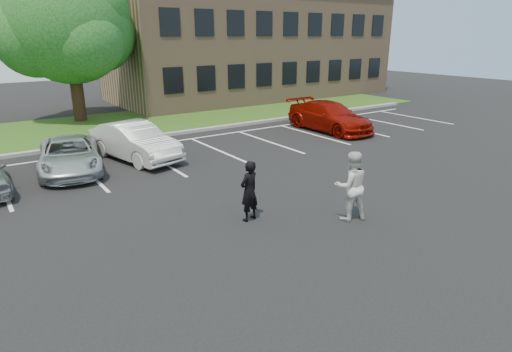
# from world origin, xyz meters

# --- Properties ---
(ground_plane) EXTENTS (90.00, 90.00, 0.00)m
(ground_plane) POSITION_xyz_m (0.00, 0.00, 0.00)
(ground_plane) COLOR black
(ground_plane) RESTS_ON ground
(curb) EXTENTS (40.00, 0.30, 0.15)m
(curb) POSITION_xyz_m (0.00, 12.00, 0.07)
(curb) COLOR #969691
(curb) RESTS_ON ground
(grass_strip) EXTENTS (44.00, 8.00, 0.08)m
(grass_strip) POSITION_xyz_m (0.00, 16.00, 0.04)
(grass_strip) COLOR #2E501C
(grass_strip) RESTS_ON ground
(stall_lines) EXTENTS (34.00, 5.36, 0.01)m
(stall_lines) POSITION_xyz_m (1.40, 8.95, 0.01)
(stall_lines) COLOR white
(stall_lines) RESTS_ON ground
(office_building) EXTENTS (22.40, 10.40, 8.30)m
(office_building) POSITION_xyz_m (14.00, 21.99, 4.16)
(office_building) COLOR #967459
(office_building) RESTS_ON ground
(tree) EXTENTS (7.80, 7.20, 8.80)m
(tree) POSITION_xyz_m (-0.52, 18.44, 5.35)
(tree) COLOR black
(tree) RESTS_ON ground
(man_black_suit) EXTENTS (0.70, 0.55, 1.70)m
(man_black_suit) POSITION_xyz_m (-0.21, 1.02, 0.85)
(man_black_suit) COLOR black
(man_black_suit) RESTS_ON ground
(man_white_shirt) EXTENTS (1.15, 1.03, 1.95)m
(man_white_shirt) POSITION_xyz_m (2.12, -0.50, 0.97)
(man_white_shirt) COLOR silver
(man_white_shirt) RESTS_ON ground
(car_silver_minivan) EXTENTS (2.96, 4.88, 1.27)m
(car_silver_minivan) POSITION_xyz_m (-3.27, 8.48, 0.63)
(car_silver_minivan) COLOR silver
(car_silver_minivan) RESTS_ON ground
(car_white_sedan) EXTENTS (2.63, 4.84, 1.51)m
(car_white_sedan) POSITION_xyz_m (-0.71, 8.69, 0.76)
(car_white_sedan) COLOR silver
(car_white_sedan) RESTS_ON ground
(car_red_compact) EXTENTS (2.14, 5.23, 1.52)m
(car_red_compact) POSITION_xyz_m (9.74, 8.26, 0.76)
(car_red_compact) COLOR #8A0D03
(car_red_compact) RESTS_ON ground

